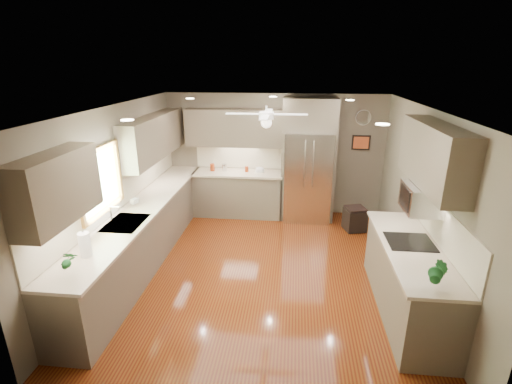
% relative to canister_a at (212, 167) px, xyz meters
% --- Properties ---
extents(floor, '(5.00, 5.00, 0.00)m').
position_rel_canister_a_xyz_m(floor, '(1.27, -2.21, -1.02)').
color(floor, '#4A1609').
rests_on(floor, ground).
extents(ceiling, '(5.00, 5.00, 0.00)m').
position_rel_canister_a_xyz_m(ceiling, '(1.27, -2.21, 1.48)').
color(ceiling, white).
rests_on(ceiling, ground).
extents(wall_back, '(4.50, 0.00, 4.50)m').
position_rel_canister_a_xyz_m(wall_back, '(1.27, 0.29, 0.23)').
color(wall_back, '#645B4C').
rests_on(wall_back, ground).
extents(wall_front, '(4.50, 0.00, 4.50)m').
position_rel_canister_a_xyz_m(wall_front, '(1.27, -4.71, 0.23)').
color(wall_front, '#645B4C').
rests_on(wall_front, ground).
extents(wall_left, '(0.00, 5.00, 5.00)m').
position_rel_canister_a_xyz_m(wall_left, '(-0.98, -2.21, 0.23)').
color(wall_left, '#645B4C').
rests_on(wall_left, ground).
extents(wall_right, '(0.00, 5.00, 5.00)m').
position_rel_canister_a_xyz_m(wall_right, '(3.52, -2.21, 0.23)').
color(wall_right, '#645B4C').
rests_on(wall_right, ground).
extents(canister_a, '(0.12, 0.12, 0.15)m').
position_rel_canister_a_xyz_m(canister_a, '(0.00, 0.00, 0.00)').
color(canister_a, maroon).
rests_on(canister_a, back_run).
extents(canister_b, '(0.10, 0.10, 0.15)m').
position_rel_canister_a_xyz_m(canister_b, '(0.25, 0.03, -0.01)').
color(canister_b, silver).
rests_on(canister_b, back_run).
extents(canister_d, '(0.10, 0.10, 0.11)m').
position_rel_canister_a_xyz_m(canister_d, '(0.72, 0.01, -0.02)').
color(canister_d, maroon).
rests_on(canister_d, back_run).
extents(soap_bottle, '(0.09, 0.10, 0.17)m').
position_rel_canister_a_xyz_m(soap_bottle, '(-0.79, -2.06, 0.00)').
color(soap_bottle, white).
rests_on(soap_bottle, left_run).
extents(potted_plant_left, '(0.19, 0.15, 0.30)m').
position_rel_canister_a_xyz_m(potted_plant_left, '(-0.70, -4.03, 0.07)').
color(potted_plant_left, '#164E1F').
rests_on(potted_plant_left, left_run).
extents(potted_plant_right, '(0.22, 0.20, 0.33)m').
position_rel_canister_a_xyz_m(potted_plant_right, '(3.16, -3.90, 0.09)').
color(potted_plant_right, '#164E1F').
rests_on(potted_plant_right, right_run).
extents(bowl, '(0.20, 0.20, 0.05)m').
position_rel_canister_a_xyz_m(bowl, '(0.99, -0.03, -0.06)').
color(bowl, beige).
rests_on(bowl, back_run).
extents(left_run, '(0.65, 4.70, 1.45)m').
position_rel_canister_a_xyz_m(left_run, '(-0.69, -2.06, -0.54)').
color(left_run, brown).
rests_on(left_run, ground).
extents(back_run, '(1.85, 0.65, 1.45)m').
position_rel_canister_a_xyz_m(back_run, '(0.54, -0.00, -0.54)').
color(back_run, brown).
rests_on(back_run, ground).
extents(uppers, '(4.50, 4.70, 0.95)m').
position_rel_canister_a_xyz_m(uppers, '(0.53, -1.50, 0.85)').
color(uppers, brown).
rests_on(uppers, wall_left).
extents(window, '(0.05, 1.12, 0.92)m').
position_rel_canister_a_xyz_m(window, '(-0.95, -2.71, 0.53)').
color(window, '#BFF2B2').
rests_on(window, wall_left).
extents(sink, '(0.50, 0.70, 0.32)m').
position_rel_canister_a_xyz_m(sink, '(-0.67, -2.71, -0.11)').
color(sink, silver).
rests_on(sink, left_run).
extents(refrigerator, '(1.06, 0.75, 2.45)m').
position_rel_canister_a_xyz_m(refrigerator, '(1.97, -0.05, 0.17)').
color(refrigerator, silver).
rests_on(refrigerator, ground).
extents(right_run, '(0.70, 2.20, 1.45)m').
position_rel_canister_a_xyz_m(right_run, '(3.20, -3.01, -0.54)').
color(right_run, brown).
rests_on(right_run, ground).
extents(microwave, '(0.43, 0.55, 0.34)m').
position_rel_canister_a_xyz_m(microwave, '(3.29, -2.76, 0.46)').
color(microwave, silver).
rests_on(microwave, wall_right).
extents(ceiling_fan, '(1.18, 1.18, 0.32)m').
position_rel_canister_a_xyz_m(ceiling_fan, '(1.27, -1.91, 1.31)').
color(ceiling_fan, white).
rests_on(ceiling_fan, ceiling).
extents(recessed_lights, '(2.84, 3.14, 0.01)m').
position_rel_canister_a_xyz_m(recessed_lights, '(1.23, -1.81, 1.47)').
color(recessed_lights, white).
rests_on(recessed_lights, ceiling).
extents(wall_clock, '(0.30, 0.03, 0.30)m').
position_rel_canister_a_xyz_m(wall_clock, '(3.02, 0.27, 1.03)').
color(wall_clock, white).
rests_on(wall_clock, wall_back).
extents(framed_print, '(0.36, 0.03, 0.30)m').
position_rel_canister_a_xyz_m(framed_print, '(3.02, 0.27, 0.53)').
color(framed_print, black).
rests_on(framed_print, wall_back).
extents(stool, '(0.45, 0.45, 0.46)m').
position_rel_canister_a_xyz_m(stool, '(2.89, -0.59, -0.78)').
color(stool, black).
rests_on(stool, ground).
extents(paper_towel, '(0.13, 0.13, 0.33)m').
position_rel_canister_a_xyz_m(paper_towel, '(-0.70, -3.67, 0.06)').
color(paper_towel, white).
rests_on(paper_towel, left_run).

